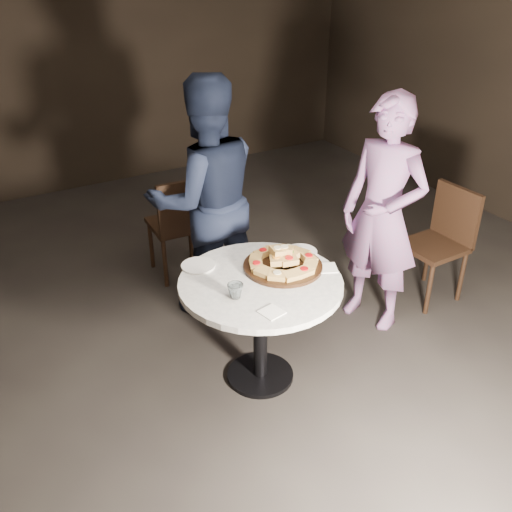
# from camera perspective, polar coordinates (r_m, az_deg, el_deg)

# --- Properties ---
(floor) EXTENTS (7.00, 7.00, 0.00)m
(floor) POSITION_cam_1_polar(r_m,az_deg,el_deg) (3.66, 1.63, -10.27)
(floor) COLOR black
(floor) RESTS_ON ground
(table) EXTENTS (0.91, 0.91, 0.68)m
(table) POSITION_cam_1_polar(r_m,az_deg,el_deg) (3.20, 0.46, -4.40)
(table) COLOR black
(table) RESTS_ON ground
(serving_board) EXTENTS (0.58, 0.58, 0.02)m
(serving_board) POSITION_cam_1_polar(r_m,az_deg,el_deg) (3.25, 2.70, -1.02)
(serving_board) COLOR black
(serving_board) RESTS_ON table
(focaccia_pile) EXTENTS (0.41, 0.40, 0.11)m
(focaccia_pile) POSITION_cam_1_polar(r_m,az_deg,el_deg) (3.23, 2.69, -0.35)
(focaccia_pile) COLOR #BB8F48
(focaccia_pile) RESTS_ON serving_board
(plate_left) EXTENTS (0.26, 0.26, 0.01)m
(plate_left) POSITION_cam_1_polar(r_m,az_deg,el_deg) (3.28, -5.80, -0.96)
(plate_left) COLOR white
(plate_left) RESTS_ON table
(plate_right) EXTENTS (0.25, 0.25, 0.01)m
(plate_right) POSITION_cam_1_polar(r_m,az_deg,el_deg) (3.41, 4.50, 0.42)
(plate_right) COLOR white
(plate_right) RESTS_ON table
(water_glass) EXTENTS (0.10, 0.10, 0.08)m
(water_glass) POSITION_cam_1_polar(r_m,az_deg,el_deg) (2.97, -2.07, -3.51)
(water_glass) COLOR silver
(water_glass) RESTS_ON table
(napkin_near) EXTENTS (0.13, 0.13, 0.01)m
(napkin_near) POSITION_cam_1_polar(r_m,az_deg,el_deg) (2.87, 1.59, -5.64)
(napkin_near) COLOR white
(napkin_near) RESTS_ON table
(napkin_far) EXTENTS (0.15, 0.15, 0.01)m
(napkin_far) POSITION_cam_1_polar(r_m,az_deg,el_deg) (3.27, 7.09, -1.18)
(napkin_far) COLOR white
(napkin_far) RESTS_ON table
(chair_far) EXTENTS (0.41, 0.43, 0.83)m
(chair_far) POSITION_cam_1_polar(r_m,az_deg,el_deg) (4.31, -7.63, 3.51)
(chair_far) COLOR black
(chair_far) RESTS_ON ground
(chair_right) EXTENTS (0.41, 0.39, 0.82)m
(chair_right) POSITION_cam_1_polar(r_m,az_deg,el_deg) (4.27, 18.14, 1.91)
(chair_right) COLOR black
(chair_right) RESTS_ON ground
(diner_navy) EXTENTS (0.88, 0.74, 1.64)m
(diner_navy) POSITION_cam_1_polar(r_m,az_deg,el_deg) (3.79, -5.04, 5.60)
(diner_navy) COLOR black
(diner_navy) RESTS_ON ground
(diner_teal) EXTENTS (0.53, 0.66, 1.56)m
(diner_teal) POSITION_cam_1_polar(r_m,az_deg,el_deg) (3.74, 12.54, 3.97)
(diner_teal) COLOR slate
(diner_teal) RESTS_ON ground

